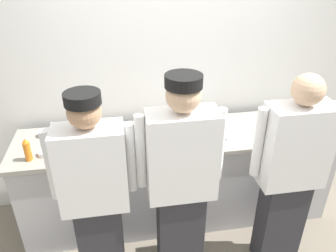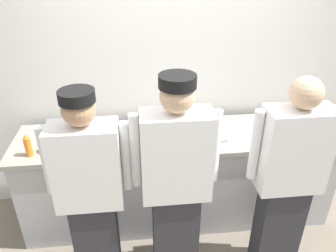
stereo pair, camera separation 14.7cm
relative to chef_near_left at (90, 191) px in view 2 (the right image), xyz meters
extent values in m
plane|color=slate|center=(0.73, 0.28, -0.88)|extent=(9.00, 9.00, 0.00)
cube|color=white|center=(0.73, 1.10, 0.56)|extent=(4.55, 0.10, 2.88)
cube|color=#B2B2B7|center=(0.73, 0.64, -0.44)|extent=(2.85, 0.62, 0.89)
cube|color=gray|center=(0.73, 0.64, 0.03)|extent=(2.90, 0.67, 0.04)
cube|color=#2D2D33|center=(0.00, 0.00, -0.49)|extent=(0.33, 0.20, 0.79)
cube|color=white|center=(0.00, 0.00, 0.22)|extent=(0.46, 0.24, 0.63)
cylinder|color=white|center=(-0.27, 0.04, 0.25)|extent=(0.07, 0.07, 0.53)
cylinder|color=white|center=(0.27, 0.04, 0.25)|extent=(0.07, 0.07, 0.53)
sphere|color=tan|center=(0.00, 0.00, 0.64)|extent=(0.21, 0.21, 0.21)
cylinder|color=black|center=(0.00, 0.00, 0.73)|extent=(0.22, 0.22, 0.07)
cube|color=#2D2D33|center=(0.61, -0.02, -0.47)|extent=(0.35, 0.20, 0.83)
cube|color=white|center=(0.61, -0.02, 0.27)|extent=(0.48, 0.24, 0.66)
cylinder|color=white|center=(0.33, 0.02, 0.30)|extent=(0.07, 0.07, 0.56)
cylinder|color=white|center=(0.89, 0.02, 0.30)|extent=(0.07, 0.07, 0.56)
sphere|color=tan|center=(0.61, -0.02, 0.72)|extent=(0.22, 0.22, 0.22)
cylinder|color=black|center=(0.61, -0.02, 0.81)|extent=(0.24, 0.24, 0.08)
cube|color=#2D2D33|center=(1.45, -0.02, -0.48)|extent=(0.34, 0.20, 0.82)
cube|color=white|center=(1.45, -0.02, 0.26)|extent=(0.48, 0.24, 0.65)
cylinder|color=white|center=(1.18, 0.02, 0.29)|extent=(0.07, 0.07, 0.55)
cylinder|color=white|center=(1.72, 0.02, 0.29)|extent=(0.07, 0.07, 0.55)
sphere|color=tan|center=(1.45, -0.02, 0.70)|extent=(0.22, 0.22, 0.22)
cylinder|color=white|center=(1.86, 0.55, 0.05)|extent=(0.20, 0.20, 0.01)
cylinder|color=white|center=(1.86, 0.55, 0.07)|extent=(0.20, 0.20, 0.01)
cylinder|color=white|center=(1.86, 0.55, 0.08)|extent=(0.20, 0.20, 0.01)
cylinder|color=white|center=(1.86, 0.55, 0.09)|extent=(0.20, 0.20, 0.01)
cylinder|color=white|center=(1.86, 0.55, 0.10)|extent=(0.20, 0.20, 0.01)
cylinder|color=white|center=(1.86, 0.55, 0.11)|extent=(0.20, 0.20, 0.01)
cylinder|color=white|center=(1.86, 0.55, 0.13)|extent=(0.20, 0.20, 0.01)
cylinder|color=#B7BABF|center=(-0.11, 0.59, 0.11)|extent=(0.31, 0.31, 0.13)
cube|color=#B7BABF|center=(0.85, 0.63, 0.06)|extent=(0.53, 0.36, 0.02)
cylinder|color=orange|center=(-0.52, 0.45, 0.13)|extent=(0.06, 0.06, 0.16)
cone|color=orange|center=(-0.52, 0.45, 0.22)|extent=(0.05, 0.05, 0.04)
cylinder|color=orange|center=(0.15, 0.55, 0.13)|extent=(0.06, 0.06, 0.17)
cone|color=orange|center=(0.15, 0.55, 0.24)|extent=(0.05, 0.05, 0.04)
cylinder|color=white|center=(-0.47, 0.82, 0.07)|extent=(0.10, 0.10, 0.04)
cylinder|color=gold|center=(-0.47, 0.82, 0.08)|extent=(0.08, 0.08, 0.01)
cylinder|color=white|center=(0.35, 0.64, 0.07)|extent=(0.10, 0.10, 0.05)
cylinder|color=#5B932D|center=(0.35, 0.64, 0.09)|extent=(0.08, 0.08, 0.01)
cylinder|color=white|center=(-0.41, 0.50, 0.07)|extent=(0.11, 0.11, 0.04)
cylinder|color=gold|center=(-0.41, 0.50, 0.08)|extent=(0.09, 0.09, 0.01)
cylinder|color=white|center=(1.51, 0.45, 0.07)|extent=(0.08, 0.08, 0.04)
cylinder|color=orange|center=(1.51, 0.45, 0.08)|extent=(0.07, 0.07, 0.01)
cylinder|color=white|center=(1.79, 0.72, 0.10)|extent=(0.09, 0.09, 0.10)
camera|label=1|loc=(0.21, -1.85, 1.53)|focal=35.12mm
camera|label=2|loc=(0.35, -1.87, 1.53)|focal=35.12mm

